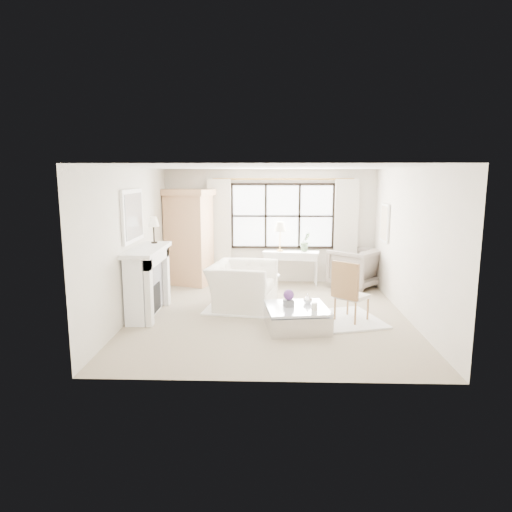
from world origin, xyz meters
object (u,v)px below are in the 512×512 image
(console_table, at_px, (291,268))
(club_armchair, at_px, (242,286))
(armoire, at_px, (189,237))
(coffee_table, at_px, (297,318))

(console_table, xyz_separation_m, club_armchair, (-1.03, -1.92, 0.03))
(armoire, height_order, club_armchair, armoire)
(console_table, height_order, coffee_table, console_table)
(coffee_table, bearing_deg, console_table, 81.49)
(club_armchair, xyz_separation_m, coffee_table, (1.00, -1.25, -0.25))
(console_table, distance_m, coffee_table, 3.17)
(armoire, xyz_separation_m, console_table, (2.40, 0.04, -0.74))
(armoire, relative_size, coffee_table, 1.98)
(armoire, bearing_deg, club_armchair, -33.24)
(armoire, height_order, console_table, armoire)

